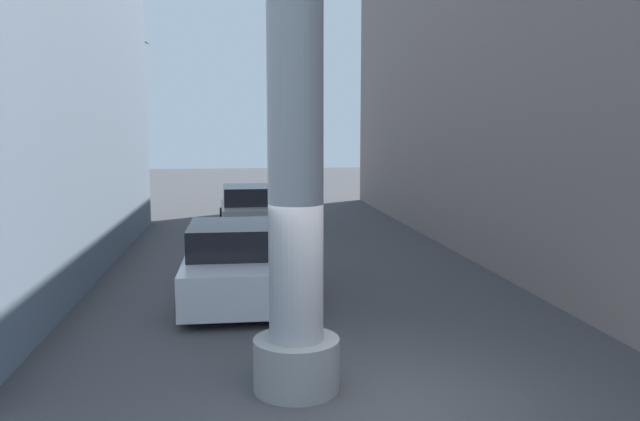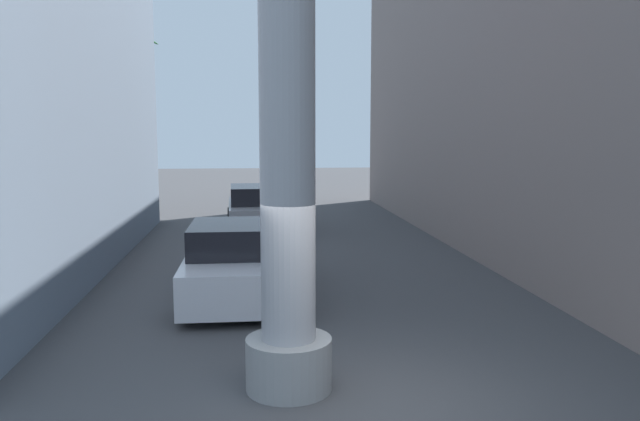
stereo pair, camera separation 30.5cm
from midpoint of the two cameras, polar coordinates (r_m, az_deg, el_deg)
The scene contains 8 objects.
ground_plane at distance 17.62m, azimuth -2.83°, elevation -4.01°, with size 84.42×84.42×0.00m, color #424244.
building_right at distance 20.31m, azimuth 24.42°, elevation 13.59°, with size 9.16×27.89×11.79m.
street_lamp at distance 14.54m, azimuth 22.09°, elevation 11.06°, with size 2.25×0.28×7.59m.
car_lead at distance 13.30m, azimuth -8.28°, elevation -4.67°, with size 2.20×5.16×1.56m.
car_far at distance 21.83m, azimuth -7.01°, elevation 0.08°, with size 2.03×4.43×1.56m.
palm_tree_near_right at distance 14.47m, azimuth 25.45°, elevation 9.97°, with size 3.13×2.99×6.69m.
palm_tree_far_left at distance 25.61m, azimuth -18.91°, elevation 10.78°, with size 2.79×2.88×7.51m.
pedestrian_far_left at distance 21.37m, azimuth -17.56°, elevation 0.36°, with size 0.38×0.38×1.71m.
Camera 1 is at (-1.62, -7.20, 3.42)m, focal length 35.00 mm.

